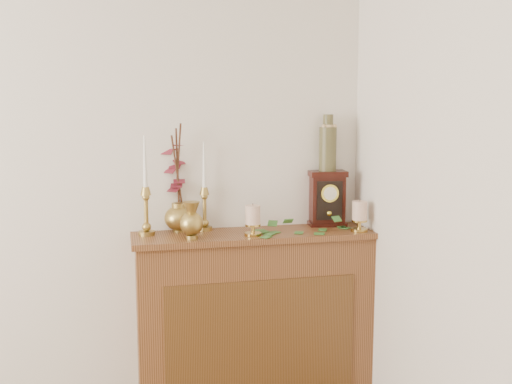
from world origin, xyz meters
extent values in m
cube|color=brown|center=(1.40, 2.10, 0.45)|extent=(1.20, 0.30, 0.90)
cube|color=brown|center=(1.40, 1.95, 0.41)|extent=(0.96, 0.01, 0.63)
cube|color=brown|center=(1.40, 2.10, 0.92)|extent=(1.24, 0.34, 0.03)
cylinder|color=#A38541|center=(0.86, 2.15, 0.94)|extent=(0.08, 0.08, 0.02)
sphere|color=#A38541|center=(0.86, 2.15, 0.97)|extent=(0.05, 0.05, 0.05)
cylinder|color=#A38541|center=(0.86, 2.15, 1.04)|extent=(0.02, 0.02, 0.14)
sphere|color=#A38541|center=(0.86, 2.15, 1.12)|extent=(0.04, 0.04, 0.04)
cone|color=#A38541|center=(0.86, 2.15, 1.15)|extent=(0.05, 0.05, 0.04)
cone|color=white|center=(0.86, 2.15, 1.30)|extent=(0.02, 0.02, 0.26)
cylinder|color=#A38541|center=(1.16, 2.20, 0.94)|extent=(0.08, 0.08, 0.02)
sphere|color=#A38541|center=(1.16, 2.20, 0.97)|extent=(0.04, 0.04, 0.04)
cylinder|color=#A38541|center=(1.16, 2.20, 1.03)|extent=(0.02, 0.02, 0.13)
sphere|color=#A38541|center=(1.16, 2.20, 1.11)|extent=(0.03, 0.03, 0.03)
cone|color=#A38541|center=(1.16, 2.20, 1.14)|extent=(0.05, 0.05, 0.04)
cone|color=white|center=(1.16, 2.20, 1.27)|extent=(0.02, 0.02, 0.24)
cylinder|color=#A38541|center=(1.07, 2.00, 0.94)|extent=(0.06, 0.06, 0.02)
sphere|color=#A38541|center=(1.07, 2.00, 1.01)|extent=(0.11, 0.11, 0.11)
cone|color=#A38541|center=(1.07, 2.00, 1.08)|extent=(0.08, 0.08, 0.06)
cylinder|color=#A38541|center=(1.03, 2.20, 0.94)|extent=(0.06, 0.06, 0.01)
ellipsoid|color=#A38541|center=(1.03, 2.20, 1.00)|extent=(0.15, 0.15, 0.13)
cylinder|color=#A38541|center=(1.03, 2.20, 1.06)|extent=(0.07, 0.07, 0.03)
cylinder|color=#472819|center=(1.02, 2.21, 1.25)|extent=(0.06, 0.08, 0.36)
cylinder|color=#472819|center=(1.02, 2.21, 1.26)|extent=(0.02, 0.08, 0.39)
cylinder|color=#472819|center=(1.03, 2.21, 1.28)|extent=(0.03, 0.14, 0.41)
cylinder|color=#B5923F|center=(1.37, 2.02, 0.94)|extent=(0.08, 0.08, 0.01)
cylinder|color=#B5923F|center=(1.37, 2.02, 0.96)|extent=(0.02, 0.02, 0.04)
cylinder|color=#B5923F|center=(1.37, 2.02, 0.98)|extent=(0.08, 0.08, 0.01)
cylinder|color=#FFEBC7|center=(1.37, 2.02, 1.04)|extent=(0.07, 0.07, 0.09)
cylinder|color=#472819|center=(1.37, 2.02, 1.09)|extent=(0.00, 0.00, 0.01)
cylinder|color=#B5923F|center=(1.93, 2.00, 0.94)|extent=(0.09, 0.09, 0.02)
cylinder|color=#B5923F|center=(1.93, 2.00, 0.96)|extent=(0.02, 0.02, 0.04)
cylinder|color=#B5923F|center=(1.93, 2.00, 0.99)|extent=(0.08, 0.08, 0.01)
cylinder|color=#FFEBC7|center=(1.93, 2.00, 1.04)|extent=(0.08, 0.08, 0.10)
cylinder|color=#472819|center=(1.93, 2.00, 1.09)|extent=(0.00, 0.00, 0.01)
cube|color=#346928|center=(1.54, 2.11, 0.93)|extent=(0.05, 0.06, 0.00)
cube|color=#346928|center=(1.73, 1.99, 0.93)|extent=(0.05, 0.06, 0.00)
cube|color=#346928|center=(1.66, 2.09, 0.93)|extent=(0.07, 0.06, 0.00)
cube|color=#346928|center=(1.77, 1.96, 0.93)|extent=(0.07, 0.06, 0.00)
cube|color=#346928|center=(1.53, 2.02, 0.93)|extent=(0.05, 0.06, 0.00)
cube|color=#346928|center=(1.65, 2.10, 0.93)|extent=(0.07, 0.06, 0.00)
cube|color=#346928|center=(1.77, 2.07, 0.93)|extent=(0.07, 0.06, 0.00)
cube|color=#346928|center=(1.54, 1.97, 0.93)|extent=(0.07, 0.07, 0.00)
cube|color=#346928|center=(1.85, 2.01, 0.93)|extent=(0.04, 0.05, 0.00)
cube|color=#346928|center=(1.43, 1.99, 0.93)|extent=(0.06, 0.07, 0.00)
cube|color=#346928|center=(1.48, 2.04, 0.98)|extent=(0.05, 0.06, 0.03)
cube|color=#346928|center=(1.54, 1.98, 1.00)|extent=(0.05, 0.04, 0.03)
cube|color=#346928|center=(1.82, 2.03, 0.99)|extent=(0.06, 0.05, 0.03)
cube|color=#360E0A|center=(1.82, 2.20, 0.94)|extent=(0.21, 0.16, 0.02)
cube|color=#360E0A|center=(1.82, 2.20, 1.07)|extent=(0.19, 0.14, 0.26)
cube|color=#360E0A|center=(1.82, 2.20, 1.21)|extent=(0.21, 0.16, 0.03)
cube|color=black|center=(1.81, 2.14, 1.07)|extent=(0.14, 0.02, 0.21)
cylinder|color=gold|center=(1.81, 2.13, 1.11)|extent=(0.09, 0.02, 0.09)
cylinder|color=silver|center=(1.81, 2.13, 1.11)|extent=(0.07, 0.01, 0.07)
sphere|color=gold|center=(1.81, 2.14, 1.00)|extent=(0.03, 0.03, 0.03)
cylinder|color=#172F22|center=(1.82, 2.20, 1.34)|extent=(0.09, 0.09, 0.23)
cylinder|color=#172F22|center=(1.82, 2.20, 1.48)|extent=(0.05, 0.05, 0.08)
cylinder|color=tan|center=(1.82, 2.20, 1.46)|extent=(0.07, 0.07, 0.02)
camera|label=1|loc=(0.75, -0.81, 1.56)|focal=42.00mm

